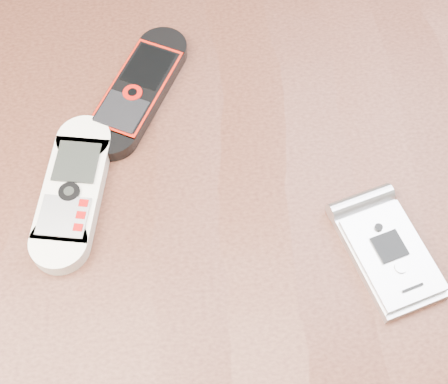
# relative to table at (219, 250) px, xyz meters

# --- Properties ---
(table) EXTENTS (1.20, 0.80, 0.75)m
(table) POSITION_rel_table_xyz_m (0.00, 0.00, 0.00)
(table) COLOR black
(table) RESTS_ON ground
(nokia_white) EXTENTS (0.07, 0.14, 0.02)m
(nokia_white) POSITION_rel_table_xyz_m (-0.12, 0.01, 0.11)
(nokia_white) COLOR silver
(nokia_white) RESTS_ON table
(nokia_black_red) EXTENTS (0.11, 0.15, 0.01)m
(nokia_black_red) POSITION_rel_table_xyz_m (-0.06, 0.11, 0.11)
(nokia_black_red) COLOR black
(nokia_black_red) RESTS_ON table
(motorola_razr) EXTENTS (0.08, 0.11, 0.02)m
(motorola_razr) POSITION_rel_table_xyz_m (0.13, -0.06, 0.11)
(motorola_razr) COLOR #BCBCC1
(motorola_razr) RESTS_ON table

